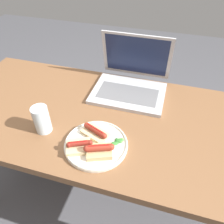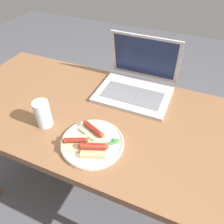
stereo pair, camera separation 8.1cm
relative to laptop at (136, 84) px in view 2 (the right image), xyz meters
name	(u,v)px [view 2 (the right image)]	position (x,y,z in m)	size (l,w,h in m)	color
ground_plane	(104,194)	(-0.10, -0.22, -0.79)	(6.00, 6.00, 0.00)	#4C4C51
desk	(100,122)	(-0.10, -0.22, -0.11)	(1.47, 0.68, 0.75)	brown
laptop	(136,84)	(0.00, 0.00, 0.00)	(0.35, 0.31, 0.26)	#B7B7BC
plate	(92,142)	(-0.04, -0.40, -0.04)	(0.25, 0.25, 0.02)	silver
sausage_toast_left	(93,131)	(-0.06, -0.36, -0.02)	(0.13, 0.10, 0.04)	#D6B784
sausage_toast_middle	(76,143)	(-0.09, -0.44, -0.02)	(0.11, 0.11, 0.04)	#D6B784
sausage_toast_right	(94,149)	(-0.02, -0.44, -0.02)	(0.11, 0.10, 0.05)	tan
salad_pile	(115,141)	(0.04, -0.36, -0.03)	(0.05, 0.05, 0.01)	#387A33
drinking_glass	(43,114)	(-0.28, -0.38, 0.01)	(0.07, 0.07, 0.12)	silver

